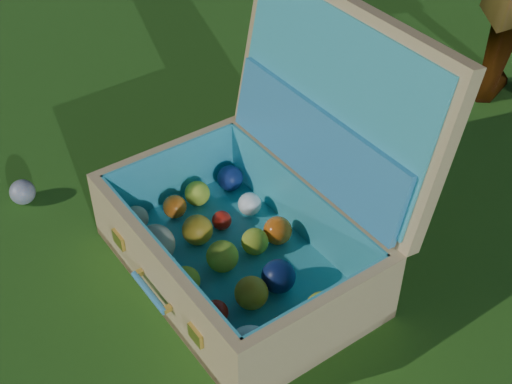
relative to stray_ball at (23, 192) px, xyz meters
name	(u,v)px	position (x,y,z in m)	size (l,w,h in m)	color
ground	(220,232)	(0.49, 0.17, -0.03)	(60.00, 60.00, 0.00)	#215114
stray_ball	(23,192)	(0.00, 0.00, 0.00)	(0.07, 0.07, 0.07)	teal
suitcase	(267,206)	(0.63, 0.15, 0.13)	(0.77, 0.73, 0.59)	tan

